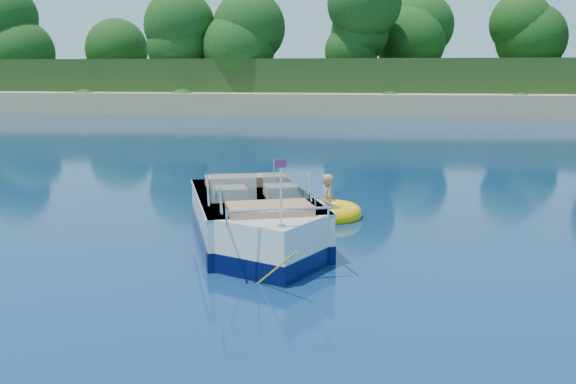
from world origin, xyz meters
name	(u,v)px	position (x,y,z in m)	size (l,w,h in m)	color
ground	(375,259)	(0.00, 0.00, 0.00)	(160.00, 160.00, 0.00)	#092041
shoreline	(385,90)	(0.00, 63.77, 0.98)	(170.00, 59.00, 6.00)	tan
treeline	(387,39)	(0.04, 41.01, 5.55)	(150.00, 7.12, 8.19)	#312110
motorboat	(257,224)	(-2.12, 0.61, 0.37)	(3.29, 5.49, 1.92)	silver
tow_tube	(328,213)	(-1.05, 2.97, 0.10)	(1.89, 1.89, 0.38)	#FFC603
boy	(327,216)	(-1.07, 3.05, 0.00)	(0.48, 0.32, 1.32)	tan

